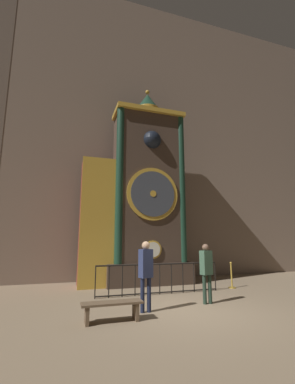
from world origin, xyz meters
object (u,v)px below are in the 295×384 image
object	(u,v)px
clock_tower	(139,196)
visitor_near	(146,269)
stanchion_post	(232,280)
visitor_bench	(112,307)
visitor_far	(206,267)

from	to	relation	value
clock_tower	visitor_near	bearing A→B (deg)	-103.33
clock_tower	stanchion_post	world-z (taller)	clock_tower
clock_tower	visitor_bench	xyz separation A→B (m)	(-1.96, -4.67, -3.48)
stanchion_post	visitor_near	bearing A→B (deg)	-152.53
clock_tower	visitor_far	size ratio (longest dim) A/B	5.27
clock_tower	visitor_near	size ratio (longest dim) A/B	5.03
clock_tower	visitor_bench	world-z (taller)	clock_tower
visitor_near	stanchion_post	world-z (taller)	visitor_near
visitor_far	visitor_bench	bearing A→B (deg)	-178.77
visitor_far	visitor_bench	distance (m)	3.18
visitor_bench	clock_tower	bearing A→B (deg)	67.18
visitor_near	stanchion_post	size ratio (longest dim) A/B	1.83
visitor_near	visitor_far	size ratio (longest dim) A/B	1.05
visitor_far	visitor_near	bearing A→B (deg)	174.48
clock_tower	visitor_far	xyz separation A→B (m)	(1.02, -3.86, -2.76)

